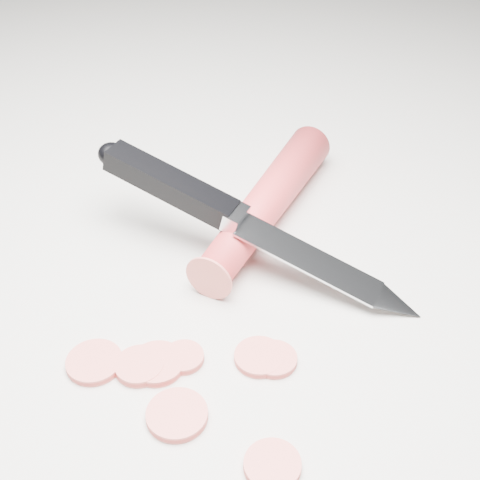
{
  "coord_description": "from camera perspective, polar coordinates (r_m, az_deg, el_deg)",
  "views": [
    {
      "loc": [
        0.05,
        -0.36,
        0.36
      ],
      "look_at": [
        0.03,
        0.05,
        0.02
      ],
      "focal_mm": 50.0,
      "sensor_mm": 36.0,
      "label": 1
    }
  ],
  "objects": [
    {
      "name": "carrot",
      "position": [
        0.58,
        2.27,
        3.2
      ],
      "size": [
        0.11,
        0.21,
        0.03
      ],
      "primitive_type": "cylinder",
      "rotation": [
        1.57,
        0.0,
        -0.39
      ],
      "color": "red",
      "rests_on": "ground"
    },
    {
      "name": "carrot_slice_6",
      "position": [
        0.42,
        2.79,
        -18.65
      ],
      "size": [
        0.03,
        0.03,
        0.01
      ],
      "primitive_type": "cylinder",
      "color": "#E15D53",
      "rests_on": "ground"
    },
    {
      "name": "carrot_slice_5",
      "position": [
        0.48,
        -12.32,
        -10.16
      ],
      "size": [
        0.04,
        0.04,
        0.01
      ],
      "primitive_type": "cylinder",
      "color": "#E15D53",
      "rests_on": "ground"
    },
    {
      "name": "carrot_slice_0",
      "position": [
        0.44,
        -5.4,
        -14.64
      ],
      "size": [
        0.04,
        0.04,
        0.01
      ],
      "primitive_type": "cylinder",
      "color": "#E15D53",
      "rests_on": "ground"
    },
    {
      "name": "carrot_slice_2",
      "position": [
        0.47,
        2.93,
        -10.13
      ],
      "size": [
        0.03,
        0.03,
        0.01
      ],
      "primitive_type": "cylinder",
      "color": "#E15D53",
      "rests_on": "ground"
    },
    {
      "name": "carrot_slice_7",
      "position": [
        0.47,
        -4.84,
        -9.94
      ],
      "size": [
        0.03,
        0.03,
        0.01
      ],
      "primitive_type": "cylinder",
      "color": "#E15D53",
      "rests_on": "ground"
    },
    {
      "name": "carrot_slice_1",
      "position": [
        0.47,
        -8.57,
        -10.59
      ],
      "size": [
        0.03,
        0.03,
        0.01
      ],
      "primitive_type": "cylinder",
      "color": "#E15D53",
      "rests_on": "ground"
    },
    {
      "name": "ground",
      "position": [
        0.52,
        -3.48,
        -5.05
      ],
      "size": [
        2.4,
        2.4,
        0.0
      ],
      "primitive_type": "plane",
      "color": "beige",
      "rests_on": "ground"
    },
    {
      "name": "kitchen_knife",
      "position": [
        0.52,
        1.17,
        1.42
      ],
      "size": [
        0.27,
        0.13,
        0.08
      ],
      "primitive_type": null,
      "color": "#BBBDC2",
      "rests_on": "ground"
    },
    {
      "name": "carrot_slice_4",
      "position": [
        0.47,
        1.65,
        -9.95
      ],
      "size": [
        0.04,
        0.04,
        0.01
      ],
      "primitive_type": "cylinder",
      "color": "#E15D53",
      "rests_on": "ground"
    },
    {
      "name": "carrot_slice_3",
      "position": [
        0.47,
        -7.08,
        -10.43
      ],
      "size": [
        0.04,
        0.04,
        0.01
      ],
      "primitive_type": "cylinder",
      "color": "#E15D53",
      "rests_on": "ground"
    }
  ]
}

